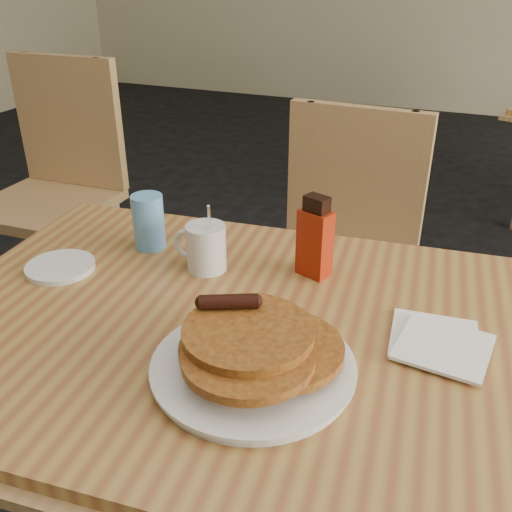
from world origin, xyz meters
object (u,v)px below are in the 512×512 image
(chair_wall_extra, at_px, (57,169))
(syrup_bottle, at_px, (315,239))
(main_table, at_px, (254,343))
(chair_main_far, at_px, (343,239))
(coffee_mug, at_px, (205,247))
(pancake_plate, at_px, (253,356))
(blue_tumbler, at_px, (149,222))

(chair_wall_extra, xyz_separation_m, syrup_bottle, (1.23, -0.66, 0.23))
(main_table, distance_m, syrup_bottle, 0.25)
(chair_wall_extra, bearing_deg, chair_main_far, -7.31)
(chair_wall_extra, bearing_deg, coffee_mug, -37.56)
(chair_main_far, xyz_separation_m, chair_wall_extra, (-1.16, 0.10, 0.04))
(chair_main_far, xyz_separation_m, syrup_bottle, (0.07, -0.55, 0.26))
(main_table, xyz_separation_m, chair_main_far, (-0.03, 0.77, -0.14))
(pancake_plate, xyz_separation_m, syrup_bottle, (-0.01, 0.33, 0.05))
(main_table, xyz_separation_m, syrup_bottle, (0.04, 0.21, 0.12))
(chair_main_far, relative_size, syrup_bottle, 5.56)
(chair_main_far, xyz_separation_m, blue_tumbler, (-0.30, -0.58, 0.25))
(pancake_plate, xyz_separation_m, coffee_mug, (-0.22, 0.27, 0.02))
(chair_main_far, bearing_deg, pancake_plate, -82.46)
(chair_main_far, height_order, chair_wall_extra, chair_wall_extra)
(pancake_plate, relative_size, blue_tumbler, 2.63)
(chair_main_far, distance_m, chair_wall_extra, 1.17)
(syrup_bottle, distance_m, blue_tumbler, 0.37)
(pancake_plate, distance_m, coffee_mug, 0.35)
(coffee_mug, xyz_separation_m, syrup_bottle, (0.21, 0.06, 0.03))
(chair_wall_extra, distance_m, syrup_bottle, 1.41)
(chair_main_far, bearing_deg, coffee_mug, -100.56)
(chair_wall_extra, height_order, pancake_plate, chair_wall_extra)
(pancake_plate, bearing_deg, chair_main_far, 94.97)
(pancake_plate, height_order, blue_tumbler, blue_tumbler)
(pancake_plate, relative_size, coffee_mug, 2.09)
(chair_wall_extra, distance_m, pancake_plate, 1.60)
(coffee_mug, distance_m, syrup_bottle, 0.22)
(blue_tumbler, bearing_deg, chair_main_far, 62.17)
(coffee_mug, distance_m, blue_tumbler, 0.17)
(chair_main_far, bearing_deg, main_table, -85.29)
(chair_main_far, height_order, syrup_bottle, chair_main_far)
(chair_main_far, bearing_deg, chair_wall_extra, 177.43)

